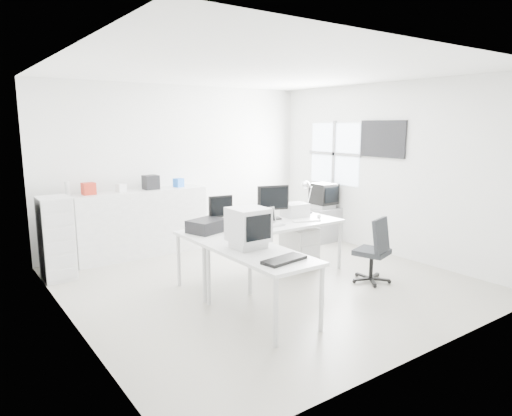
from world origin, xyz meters
TOP-DOWN VIEW (x-y plane):
  - floor at (0.00, 0.00)m, footprint 5.00×5.00m
  - ceiling at (0.00, 0.00)m, footprint 5.00×5.00m
  - back_wall at (0.00, 2.50)m, footprint 5.00×0.02m
  - left_wall at (-2.50, 0.00)m, footprint 0.02×5.00m
  - right_wall at (2.50, 0.00)m, footprint 0.02×5.00m
  - window at (2.48, 1.20)m, footprint 0.02×1.20m
  - wall_picture at (2.47, 0.10)m, footprint 0.04×0.90m
  - main_desk at (0.12, 0.17)m, footprint 2.40×0.80m
  - side_desk at (-0.73, -0.93)m, footprint 0.70×1.40m
  - drawer_pedestal at (0.82, 0.22)m, footprint 0.40×0.50m
  - inkjet_printer at (-0.73, 0.27)m, footprint 0.55×0.48m
  - lcd_monitor_small at (-0.43, 0.42)m, footprint 0.36×0.24m
  - lcd_monitor_large at (0.47, 0.42)m, footprint 0.51×0.33m
  - laptop at (0.17, 0.07)m, footprint 0.32×0.33m
  - white_keyboard at (0.77, 0.02)m, footprint 0.43×0.24m
  - white_mouse at (1.07, 0.07)m, footprint 0.06×0.06m
  - laser_printer at (0.87, 0.39)m, footprint 0.39×0.34m
  - desk_lamp at (1.22, 0.47)m, footprint 0.19×0.19m
  - crt_monitor at (-0.73, -0.68)m, footprint 0.44×0.44m
  - black_keyboard at (-0.73, -1.33)m, footprint 0.53×0.28m
  - office_chair at (1.19, -0.86)m, footprint 0.68×0.68m
  - tv_cabinet at (2.22, 1.18)m, footprint 0.56×0.46m
  - crt_tv at (2.22, 1.18)m, footprint 0.50×0.48m
  - sideboard at (-0.87, 2.24)m, footprint 2.16×0.54m
  - clutter_box_a at (-1.67, 2.24)m, footprint 0.19×0.18m
  - clutter_box_b at (-1.17, 2.24)m, footprint 0.16×0.15m
  - clutter_box_c at (-0.67, 2.24)m, footprint 0.24×0.22m
  - clutter_box_d at (-0.17, 2.24)m, footprint 0.18×0.17m
  - clutter_bottle at (-1.97, 2.28)m, footprint 0.07×0.07m
  - filing_cabinet at (-2.28, 1.77)m, footprint 0.41×0.48m

SIDE VIEW (x-z plane):
  - floor at x=0.00m, z-range -0.01..0.01m
  - drawer_pedestal at x=0.82m, z-range 0.00..0.60m
  - tv_cabinet at x=2.22m, z-range 0.00..0.61m
  - main_desk at x=0.12m, z-range 0.00..0.75m
  - side_desk at x=-0.73m, z-range 0.00..0.75m
  - office_chair at x=1.19m, z-range 0.00..0.93m
  - sideboard at x=-0.87m, z-range 0.00..1.08m
  - filing_cabinet at x=-2.28m, z-range 0.00..1.16m
  - white_keyboard at x=0.77m, z-range 0.75..0.77m
  - black_keyboard at x=-0.73m, z-range 0.75..0.78m
  - white_mouse at x=1.07m, z-range 0.75..0.81m
  - inkjet_printer at x=-0.73m, z-range 0.75..0.91m
  - crt_tv at x=2.22m, z-range 0.61..1.06m
  - laser_printer at x=0.87m, z-range 0.75..0.95m
  - laptop at x=0.17m, z-range 0.75..0.95m
  - lcd_monitor_small at x=-0.43m, z-range 0.75..1.18m
  - lcd_monitor_large at x=0.47m, z-range 0.75..1.25m
  - crt_monitor at x=-0.73m, z-range 0.75..1.26m
  - desk_lamp at x=1.22m, z-range 0.75..1.27m
  - clutter_box_b at x=-1.17m, z-range 1.08..1.21m
  - clutter_box_d at x=-0.17m, z-range 1.08..1.23m
  - clutter_box_a at x=-1.67m, z-range 1.08..1.26m
  - clutter_bottle at x=-1.97m, z-range 1.08..1.30m
  - clutter_box_c at x=-0.67m, z-range 1.08..1.31m
  - back_wall at x=0.00m, z-range 0.00..2.80m
  - left_wall at x=-2.50m, z-range 0.00..2.80m
  - right_wall at x=2.50m, z-range 0.00..2.80m
  - window at x=2.48m, z-range 1.05..2.15m
  - wall_picture at x=2.47m, z-range 1.60..2.20m
  - ceiling at x=0.00m, z-range 2.79..2.80m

